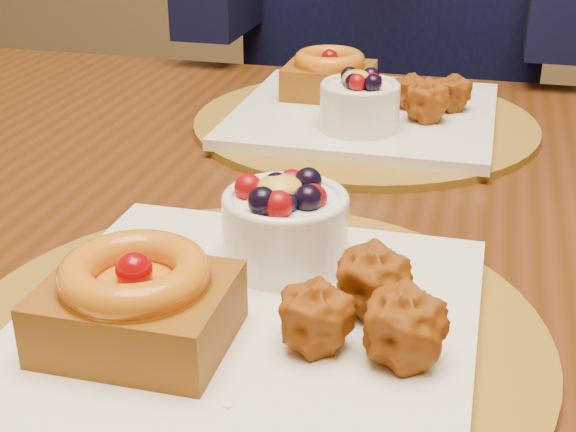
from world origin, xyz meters
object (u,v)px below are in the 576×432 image
(place_setting_near, at_px, (247,304))
(place_setting_far, at_px, (363,108))
(dining_table, at_px, (321,281))
(chair_far, at_px, (415,129))

(place_setting_near, relative_size, place_setting_far, 1.00)
(dining_table, distance_m, chair_far, 0.84)
(dining_table, xyz_separation_m, place_setting_far, (-0.00, 0.22, 0.10))
(dining_table, relative_size, chair_far, 1.61)
(place_setting_near, bearing_deg, place_setting_far, 89.93)
(place_setting_far, relative_size, chair_far, 0.38)
(place_setting_far, bearing_deg, dining_table, -89.45)
(place_setting_far, bearing_deg, place_setting_near, -90.07)
(dining_table, relative_size, place_setting_near, 4.21)
(place_setting_near, height_order, chair_far, chair_far)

